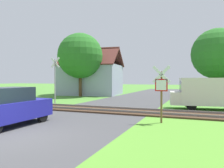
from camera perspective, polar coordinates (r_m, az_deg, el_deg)
The scene contains 10 objects.
ground_plane at distance 9.05m, azimuth -23.70°, elevation -12.58°, with size 160.00×160.00×0.00m, color #4C8433.
road_asphalt at distance 10.52m, azimuth -15.80°, elevation -10.55°, with size 7.01×80.00×0.01m, color #424244.
rail_track at distance 15.07m, azimuth -3.19°, elevation -6.70°, with size 60.00×2.60×0.22m.
stop_sign_near at distance 10.91m, azimuth 12.78°, elevation -1.39°, with size 0.88×0.15×2.82m.
crossing_sign_far at distance 18.82m, azimuth -14.66°, elevation 1.62°, with size 0.88×0.13×3.97m.
house at distance 30.50m, azimuth -5.54°, elevation 1.39°, with size 8.82×7.34×6.49m.
tree_right at distance 25.22m, azimuth 25.80°, elevation 7.11°, with size 5.23×5.23×7.39m.
tree_left at distance 27.50m, azimuth -8.30°, elevation 7.28°, with size 5.59×5.59×7.83m.
mail_truck at distance 16.78m, azimuth 23.97°, elevation -1.95°, with size 5.12×2.57×2.24m.
parked_car at distance 10.97m, azimuth -25.30°, elevation -5.42°, with size 1.69×4.02×1.78m.
Camera 1 is at (6.26, -6.17, 2.15)m, focal length 35.00 mm.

